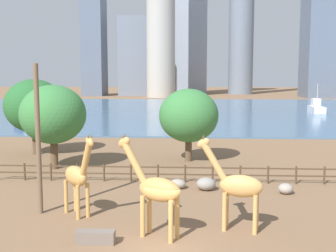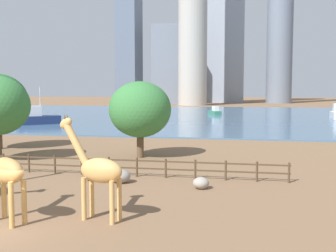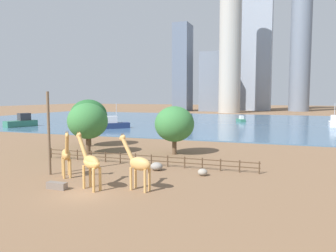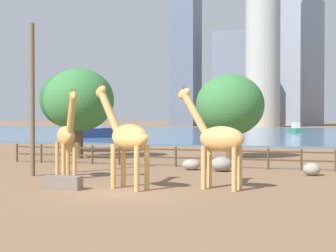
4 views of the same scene
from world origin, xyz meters
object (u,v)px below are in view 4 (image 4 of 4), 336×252
object	(u,v)px
utility_pole	(32,100)
boulder_near_fence	(222,164)
giraffe_young	(218,138)
giraffe_companion	(127,137)
boat_ferry	(295,129)
boulder_small	(191,165)
giraffe_tall	(67,136)
tree_center_broad	(79,100)
tree_right_tall	(72,100)
tree_left_large	(230,105)
boulder_by_pole	(312,169)
boat_barge	(96,131)
feeding_trough	(62,183)

from	to	relation	value
utility_pole	boulder_near_fence	size ratio (longest dim) A/B	6.39
giraffe_young	utility_pole	bearing A→B (deg)	3.82
giraffe_companion	boulder_near_fence	xyz separation A→B (m)	(2.70, 8.51, -1.93)
giraffe_companion	utility_pole	size ratio (longest dim) A/B	0.59
giraffe_young	boat_ferry	world-z (taller)	giraffe_young
boat_ferry	boulder_small	bearing A→B (deg)	150.55
giraffe_tall	boulder_small	world-z (taller)	giraffe_tall
utility_pole	tree_center_broad	bearing A→B (deg)	104.45
giraffe_tall	tree_right_tall	distance (m)	20.33
tree_left_large	tree_right_tall	bearing A→B (deg)	170.73
giraffe_young	boulder_by_pole	distance (m)	8.09
tree_center_broad	tree_right_tall	xyz separation A→B (m)	(-3.93, 6.27, 0.24)
boulder_small	boat_barge	bearing A→B (deg)	122.57
feeding_trough	boulder_near_fence	bearing A→B (deg)	60.13
giraffe_tall	giraffe_companion	bearing A→B (deg)	16.15
boulder_small	boat_ferry	size ratio (longest dim) A/B	0.25
feeding_trough	tree_center_broad	distance (m)	17.58
boulder_small	tree_right_tall	size ratio (longest dim) A/B	0.15
boulder_by_pole	feeding_trough	size ratio (longest dim) A/B	0.54
giraffe_companion	boulder_by_pole	world-z (taller)	giraffe_companion
giraffe_young	boulder_small	bearing A→B (deg)	-52.82
boulder_small	boulder_near_fence	bearing A→B (deg)	-8.24
utility_pole	tree_center_broad	distance (m)	11.80
boulder_small	feeding_trough	bearing A→B (deg)	-109.74
boulder_small	giraffe_companion	bearing A→B (deg)	-94.96
boulder_small	tree_center_broad	size ratio (longest dim) A/B	0.16
boulder_near_fence	boulder_small	distance (m)	1.96
tree_left_large	boulder_by_pole	bearing A→B (deg)	-58.26
giraffe_tall	boulder_near_fence	xyz separation A→B (m)	(7.28, 5.66, -1.80)
boulder_by_pole	feeding_trough	bearing A→B (deg)	-140.25
tree_right_tall	boat_barge	size ratio (longest dim) A/B	1.12
tree_left_large	boat_barge	size ratio (longest dim) A/B	1.00
tree_left_large	tree_right_tall	size ratio (longest dim) A/B	0.89
boulder_by_pole	tree_right_tall	world-z (taller)	tree_right_tall
giraffe_tall	feeding_trough	distance (m)	4.66
giraffe_tall	boulder_near_fence	distance (m)	9.39
giraffe_young	boulder_small	size ratio (longest dim) A/B	4.27
giraffe_young	boulder_small	world-z (taller)	giraffe_young
giraffe_companion	tree_center_broad	xyz separation A→B (m)	(-9.77, 14.57, 2.19)
boulder_by_pole	feeding_trough	world-z (taller)	boulder_by_pole
giraffe_tall	utility_pole	bearing A→B (deg)	-139.44
giraffe_young	boulder_by_pole	size ratio (longest dim) A/B	4.94
giraffe_tall	boulder_small	distance (m)	8.21
giraffe_young	feeding_trough	world-z (taller)	giraffe_young
giraffe_tall	boulder_by_pole	bearing A→B (deg)	70.09
boulder_near_fence	boulder_by_pole	size ratio (longest dim) A/B	1.36
tree_left_large	boat_barge	xyz separation A→B (m)	(-24.56, 27.83, -2.95)
giraffe_young	boat_barge	world-z (taller)	boat_barge
boulder_small	boat_barge	world-z (taller)	boat_barge
tree_center_broad	giraffe_young	bearing A→B (deg)	-44.42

